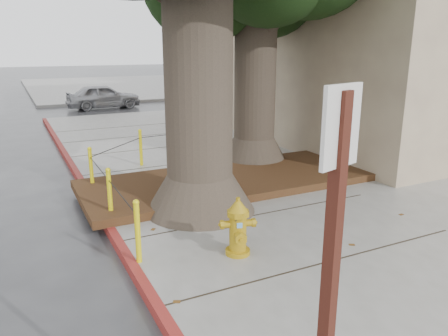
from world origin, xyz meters
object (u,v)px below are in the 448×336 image
at_px(signpost, 327,320).
at_px(car_red, 211,89).
at_px(car_silver, 103,96).
at_px(fire_hydrant, 238,227).

distance_m(signpost, car_red, 24.78).
bearing_deg(car_red, car_silver, 98.31).
height_order(car_silver, car_red, car_silver).
bearing_deg(signpost, fire_hydrant, 52.68).
bearing_deg(fire_hydrant, car_silver, 101.37).
distance_m(fire_hydrant, car_red, 20.85).
distance_m(car_silver, car_red, 6.87).
xyz_separation_m(car_silver, car_red, (6.71, 1.47, -0.04)).
height_order(signpost, car_red, signpost).
xyz_separation_m(fire_hydrant, car_red, (8.34, 19.10, 0.00)).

